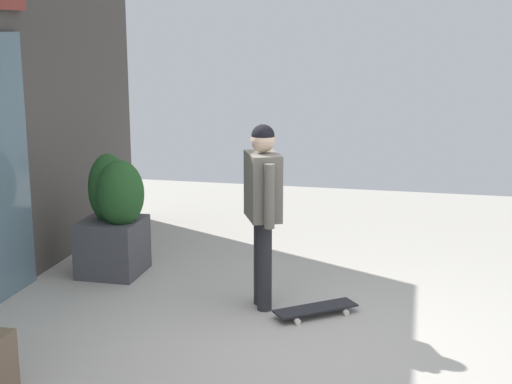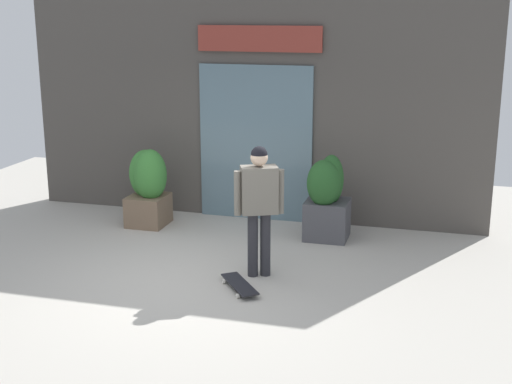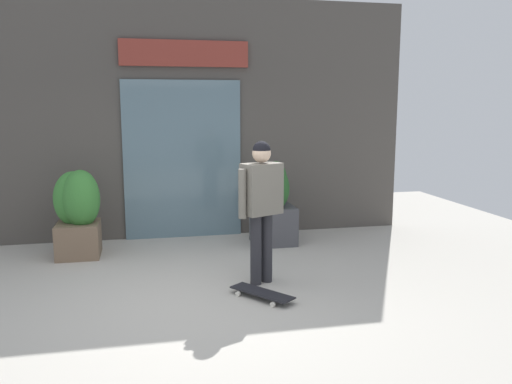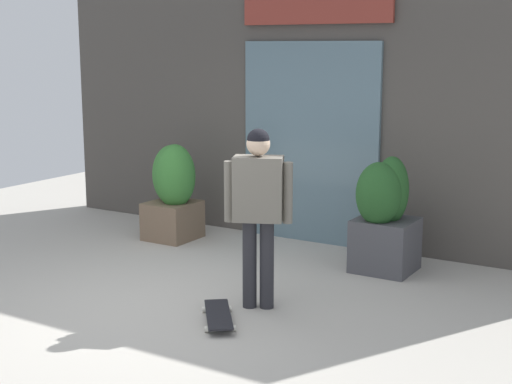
{
  "view_description": "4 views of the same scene",
  "coord_description": "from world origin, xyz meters",
  "px_view_note": "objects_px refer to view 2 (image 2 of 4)",
  "views": [
    {
      "loc": [
        -5.35,
        -0.94,
        2.47
      ],
      "look_at": [
        0.74,
        0.43,
        1.08
      ],
      "focal_mm": 51.42,
      "sensor_mm": 36.0,
      "label": 1
    },
    {
      "loc": [
        2.99,
        -7.68,
        3.31
      ],
      "look_at": [
        0.74,
        0.43,
        1.08
      ],
      "focal_mm": 49.33,
      "sensor_mm": 36.0,
      "label": 2
    },
    {
      "loc": [
        -0.52,
        -5.4,
        2.08
      ],
      "look_at": [
        0.74,
        0.43,
        1.08
      ],
      "focal_mm": 36.82,
      "sensor_mm": 36.0,
      "label": 3
    },
    {
      "loc": [
        4.22,
        -5.3,
        2.39
      ],
      "look_at": [
        0.74,
        0.43,
        1.08
      ],
      "focal_mm": 52.54,
      "sensor_mm": 36.0,
      "label": 4
    }
  ],
  "objects_px": {
    "skateboard": "(240,284)",
    "planter_box_left": "(327,198)",
    "planter_box_right": "(148,185)",
    "skateboarder": "(259,198)"
  },
  "relations": [
    {
      "from": "skateboard",
      "to": "planter_box_left",
      "type": "distance_m",
      "value": 2.34
    },
    {
      "from": "skateboard",
      "to": "planter_box_right",
      "type": "xyz_separation_m",
      "value": [
        -2.11,
        2.12,
        0.57
      ]
    },
    {
      "from": "planter_box_left",
      "to": "planter_box_right",
      "type": "bearing_deg",
      "value": -179.07
    },
    {
      "from": "planter_box_left",
      "to": "planter_box_right",
      "type": "relative_size",
      "value": 1.04
    },
    {
      "from": "skateboard",
      "to": "planter_box_left",
      "type": "bearing_deg",
      "value": 125.16
    },
    {
      "from": "skateboarder",
      "to": "planter_box_left",
      "type": "xyz_separation_m",
      "value": [
        0.57,
        1.67,
        -0.41
      ]
    },
    {
      "from": "planter_box_right",
      "to": "planter_box_left",
      "type": "bearing_deg",
      "value": 0.93
    },
    {
      "from": "skateboarder",
      "to": "skateboard",
      "type": "bearing_deg",
      "value": -36.26
    },
    {
      "from": "skateboard",
      "to": "planter_box_left",
      "type": "height_order",
      "value": "planter_box_left"
    },
    {
      "from": "planter_box_right",
      "to": "skateboard",
      "type": "bearing_deg",
      "value": -45.24
    }
  ]
}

